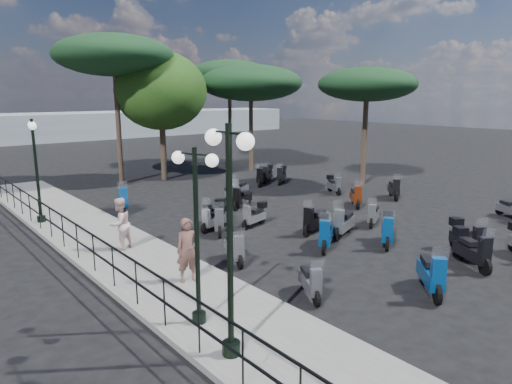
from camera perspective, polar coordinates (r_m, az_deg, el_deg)
ground at (r=16.63m, az=9.61°, el=-5.86°), size 120.00×120.00×0.00m
sidewalk at (r=15.21m, az=-16.01°, el=-7.59°), size 3.00×30.00×0.15m
railing at (r=14.34m, az=-20.63°, el=-5.64°), size 0.04×26.04×1.10m
lamp_post_0 at (r=8.33m, az=-3.30°, el=-4.61°), size 0.35×1.31×4.44m
lamp_post_1 at (r=9.72m, az=-7.45°, el=-4.22°), size 0.56×1.09×3.88m
lamp_post_2 at (r=19.52m, az=-25.80°, el=3.16°), size 0.48×1.17×4.04m
woman at (r=12.35m, az=-8.51°, el=-7.20°), size 0.72×0.57×1.74m
pedestrian_far at (r=15.34m, az=-16.65°, el=-3.83°), size 1.00×0.89×1.70m
scooter_1 at (r=11.84m, az=6.85°, el=-11.17°), size 0.86×1.35×1.19m
scooter_2 at (r=14.06m, az=-2.67°, el=-7.16°), size 0.78×1.52×1.27m
scooter_3 at (r=16.98m, az=-4.67°, el=-3.70°), size 1.03×1.48×1.35m
scooter_4 at (r=17.97m, az=-5.32°, el=-2.79°), size 1.46×0.93×1.27m
scooter_5 at (r=20.87m, az=-16.26°, el=-1.02°), size 0.92×1.79×1.49m
scooter_7 at (r=12.79m, az=21.09°, el=-9.62°), size 1.43×1.38×1.50m
scooter_8 at (r=15.45m, az=8.72°, el=-5.29°), size 1.51×1.18×1.44m
scooter_9 at (r=17.12m, az=7.38°, el=-3.59°), size 1.70×0.70×1.38m
scooter_10 at (r=17.79m, az=-0.21°, el=-2.99°), size 1.47×0.61×1.19m
scooter_11 at (r=21.70m, az=-3.29°, el=-0.35°), size 0.73×1.41×1.18m
scooter_14 at (r=16.30m, az=16.11°, el=-4.57°), size 1.55×1.19×1.43m
scooter_15 at (r=16.86m, az=10.87°, el=-3.88°), size 1.74×0.86×1.44m
scooter_16 at (r=20.70m, az=-1.79°, el=-0.82°), size 1.54×0.87×1.31m
scooter_17 at (r=22.98m, az=-2.07°, el=0.39°), size 1.45×0.76×1.22m
scooter_20 at (r=16.21m, az=24.86°, el=-5.35°), size 1.06×1.59×1.41m
scooter_21 at (r=18.58m, az=14.46°, el=-2.83°), size 1.37×0.85×1.20m
scooter_22 at (r=24.17m, az=9.74°, el=0.86°), size 0.79×1.38×1.18m
scooter_23 at (r=26.55m, az=3.22°, el=2.10°), size 1.38×1.09×1.28m
scooter_26 at (r=21.78m, az=29.23°, el=-1.84°), size 0.79×1.40×1.19m
scooter_27 at (r=21.52m, az=12.37°, el=-0.56°), size 1.21×1.33×1.35m
scooter_28 at (r=23.64m, az=16.86°, el=0.33°), size 1.29×1.29×1.37m
scooter_29 at (r=25.94m, az=0.65°, el=1.95°), size 1.40×1.25×1.36m
scooter_30 at (r=26.87m, az=1.47°, el=2.23°), size 1.38×1.09×1.28m
scooter_31 at (r=15.15m, az=25.37°, el=-6.57°), size 1.06×1.59×1.41m
scooter_32 at (r=17.42m, az=-5.17°, el=-3.37°), size 1.47×0.61×1.19m
broadleaf_tree at (r=27.89m, az=-11.81°, el=12.24°), size 5.37×5.37×7.57m
pine_0 at (r=34.43m, az=-3.34°, el=14.50°), size 5.77×5.77×7.58m
pine_1 at (r=30.72m, az=-0.64°, el=13.46°), size 6.80×6.80×7.02m
pine_2 at (r=27.37m, az=-17.32°, el=15.97°), size 6.56×6.56×8.35m
pine_3 at (r=26.55m, az=13.71°, el=12.92°), size 5.46×5.46×6.60m
distant_hills at (r=56.66m, az=-27.51°, el=7.10°), size 70.00×8.00×3.00m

